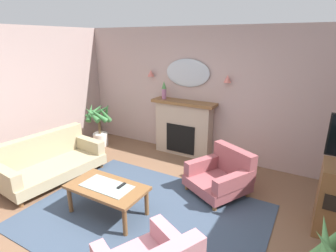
% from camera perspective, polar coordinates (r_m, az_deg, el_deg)
% --- Properties ---
extents(floor, '(6.97, 6.16, 0.10)m').
position_cam_1_polar(floor, '(3.87, -6.80, -20.74)').
color(floor, brown).
rests_on(floor, ground).
extents(wall_back, '(6.97, 0.10, 2.61)m').
position_cam_1_polar(wall_back, '(5.45, 9.34, 6.60)').
color(wall_back, '#B29993').
rests_on(wall_back, ground).
extents(patterned_rug, '(3.20, 2.40, 0.01)m').
position_cam_1_polar(patterned_rug, '(3.96, -5.03, -18.59)').
color(patterned_rug, '#38475B').
rests_on(patterned_rug, ground).
extents(fireplace, '(1.36, 0.36, 1.16)m').
position_cam_1_polar(fireplace, '(5.64, 3.27, -0.52)').
color(fireplace, tan).
rests_on(fireplace, ground).
extents(mantel_vase_right, '(0.10, 0.10, 0.38)m').
position_cam_1_polar(mantel_vase_right, '(5.62, -0.85, 7.72)').
color(mantel_vase_right, '#9E6084').
rests_on(mantel_vase_right, fireplace).
extents(wall_mirror, '(0.96, 0.06, 0.56)m').
position_cam_1_polar(wall_mirror, '(5.51, 4.16, 11.20)').
color(wall_mirror, '#B2BCC6').
extents(wall_sconce_left, '(0.14, 0.14, 0.14)m').
position_cam_1_polar(wall_sconce_left, '(5.89, -3.68, 11.16)').
color(wall_sconce_left, '#D17066').
extents(wall_sconce_right, '(0.14, 0.14, 0.14)m').
position_cam_1_polar(wall_sconce_right, '(5.16, 12.55, 9.80)').
color(wall_sconce_right, '#D17066').
extents(coffee_table, '(1.10, 0.60, 0.45)m').
position_cam_1_polar(coffee_table, '(3.88, -12.85, -13.09)').
color(coffee_table, brown).
rests_on(coffee_table, ground).
extents(tv_remote, '(0.04, 0.16, 0.02)m').
position_cam_1_polar(tv_remote, '(3.80, -9.86, -12.44)').
color(tv_remote, black).
rests_on(tv_remote, coffee_table).
extents(floral_couch, '(1.02, 1.78, 0.76)m').
position_cam_1_polar(floral_couch, '(5.19, -24.01, -6.79)').
color(floral_couch, tan).
rests_on(floral_couch, ground).
extents(armchair_beside_couch, '(1.09, 1.10, 0.71)m').
position_cam_1_polar(armchair_beside_couch, '(4.42, 11.40, -10.11)').
color(armchair_beside_couch, '#934C51').
rests_on(armchair_beside_couch, ground).
extents(potted_plant_tall_palm, '(0.65, 0.65, 1.02)m').
position_cam_1_polar(potted_plant_tall_palm, '(6.28, -14.46, 0.59)').
color(potted_plant_tall_palm, silver).
rests_on(potted_plant_tall_palm, ground).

